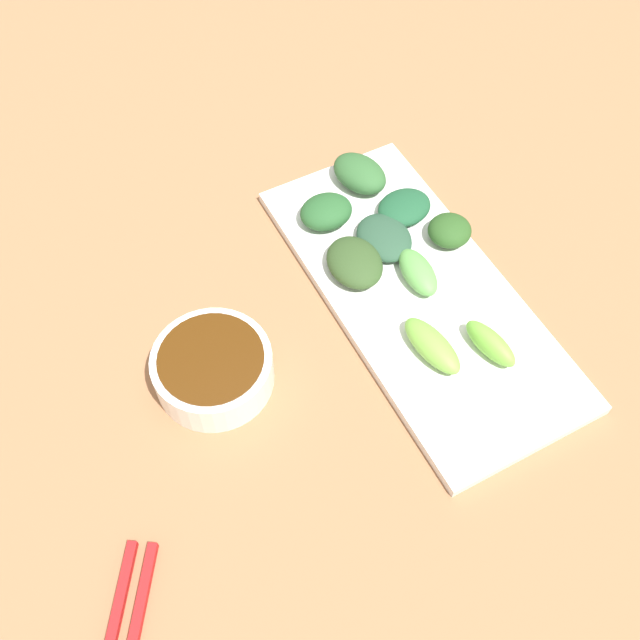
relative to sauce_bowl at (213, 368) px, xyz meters
The scene contains 12 objects.
tabletop 0.11m from the sauce_bowl, 11.17° to the right, with size 2.10×2.10×0.02m, color #996643.
sauce_bowl is the anchor object (origin of this frame).
serving_plate 0.22m from the sauce_bowl, ahead, with size 0.17×0.39×0.01m, color white.
broccoli_leafy_0 0.23m from the sauce_bowl, 15.57° to the left, with size 0.06×0.07×0.02m, color #274A34.
broccoli_leafy_1 0.29m from the sauce_bowl, 31.87° to the left, with size 0.05×0.07×0.03m, color #2F5D2E.
broccoli_leafy_2 0.18m from the sauce_bowl, 14.40° to the left, with size 0.06×0.07×0.02m, color #2F4A22.
broccoli_leafy_3 0.28m from the sauce_bowl, 18.54° to the left, with size 0.06×0.05×0.02m, color #1C4F2F.
broccoli_stalk_4 0.26m from the sauce_bowl, 22.27° to the right, with size 0.02×0.06×0.02m, color #71BA3D.
broccoli_leafy_5 0.29m from the sauce_bowl, ahead, with size 0.05×0.05×0.03m, color #29501F.
broccoli_stalk_6 0.21m from the sauce_bowl, 21.30° to the right, with size 0.03×0.07×0.02m, color #73B440.
broccoli_leafy_7 0.22m from the sauce_bowl, 33.07° to the left, with size 0.06×0.05×0.03m, color #255629.
broccoli_stalk_8 0.23m from the sauce_bowl, ahead, with size 0.03×0.06×0.02m, color #5CA24B.
Camera 1 is at (-0.18, -0.33, 0.64)m, focal length 41.29 mm.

